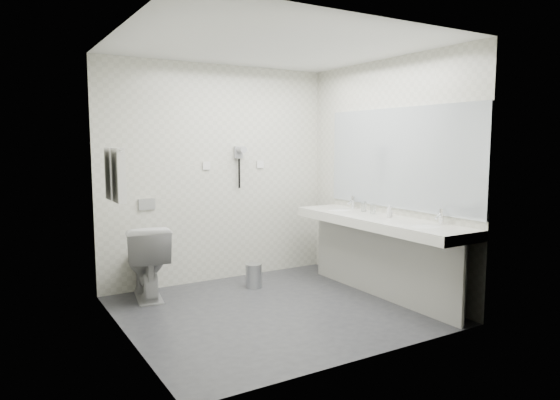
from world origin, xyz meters
TOP-DOWN VIEW (x-y plane):
  - floor at (0.00, 0.00)m, footprint 2.80×2.80m
  - ceiling at (0.00, 0.00)m, footprint 2.80×2.80m
  - wall_back at (0.00, 1.30)m, footprint 2.80×0.00m
  - wall_front at (0.00, -1.30)m, footprint 2.80×0.00m
  - wall_left at (-1.40, 0.00)m, footprint 0.00×2.60m
  - wall_right at (1.40, 0.00)m, footprint 0.00×2.60m
  - vanity_counter at (1.12, -0.20)m, footprint 0.55×2.20m
  - vanity_panel at (1.15, -0.20)m, footprint 0.03×2.15m
  - vanity_post_near at (1.18, -1.24)m, footprint 0.06×0.06m
  - vanity_post_far at (1.18, 0.84)m, footprint 0.06×0.06m
  - mirror at (1.39, -0.20)m, footprint 0.02×2.20m
  - basin_near at (1.12, -0.85)m, footprint 0.40×0.31m
  - basin_far at (1.12, 0.45)m, footprint 0.40×0.31m
  - faucet_near at (1.32, -0.85)m, footprint 0.04×0.04m
  - faucet_far at (1.32, 0.45)m, footprint 0.04×0.04m
  - soap_bottle_a at (1.25, -0.23)m, footprint 0.06×0.06m
  - soap_bottle_c at (1.20, -0.27)m, footprint 0.06×0.06m
  - glass_left at (1.23, 0.00)m, footprint 0.07×0.07m
  - glass_right at (1.27, 0.21)m, footprint 0.07×0.07m
  - toilet at (-0.94, 1.03)m, footprint 0.55×0.83m
  - flush_plate at (-0.85, 1.29)m, footprint 0.18×0.02m
  - pedal_bin at (0.18, 0.78)m, footprint 0.23×0.23m
  - bin_lid at (0.18, 0.78)m, footprint 0.18×0.18m
  - towel_rail at (-1.35, 0.55)m, footprint 0.02×0.62m
  - towel_near at (-1.34, 0.41)m, footprint 0.07×0.24m
  - towel_far at (-1.34, 0.69)m, footprint 0.07×0.24m
  - dryer_cradle at (0.25, 1.27)m, footprint 0.10×0.04m
  - dryer_barrel at (0.25, 1.20)m, footprint 0.08×0.14m
  - dryer_cord at (0.25, 1.26)m, footprint 0.02×0.02m
  - switch_plate_a at (-0.15, 1.29)m, footprint 0.09×0.02m
  - switch_plate_b at (0.55, 1.29)m, footprint 0.09×0.02m

SIDE VIEW (x-z plane):
  - floor at x=0.00m, z-range 0.00..0.00m
  - pedal_bin at x=0.18m, z-range 0.00..0.25m
  - bin_lid at x=0.18m, z-range 0.25..0.27m
  - vanity_panel at x=1.15m, z-range 0.00..0.75m
  - vanity_post_near at x=1.18m, z-range 0.00..0.75m
  - vanity_post_far at x=1.18m, z-range 0.00..0.75m
  - toilet at x=-0.94m, z-range 0.00..0.77m
  - vanity_counter at x=1.12m, z-range 0.75..0.85m
  - basin_near at x=1.12m, z-range 0.81..0.86m
  - basin_far at x=1.12m, z-range 0.81..0.86m
  - soap_bottle_a at x=1.25m, z-range 0.85..0.95m
  - glass_right at x=1.27m, z-range 0.85..0.96m
  - glass_left at x=1.23m, z-range 0.85..0.96m
  - soap_bottle_c at x=1.20m, z-range 0.85..0.98m
  - faucet_near at x=1.32m, z-range 0.85..1.00m
  - faucet_far at x=1.32m, z-range 0.85..1.00m
  - flush_plate at x=-0.85m, z-range 0.89..1.01m
  - wall_back at x=0.00m, z-range -0.15..2.65m
  - wall_front at x=0.00m, z-range -0.15..2.65m
  - wall_left at x=-1.40m, z-range -0.05..2.55m
  - wall_right at x=1.40m, z-range -0.05..2.55m
  - dryer_cord at x=0.25m, z-range 1.07..1.43m
  - towel_near at x=-1.34m, z-range 1.09..1.57m
  - towel_far at x=-1.34m, z-range 1.09..1.57m
  - switch_plate_a at x=-0.15m, z-range 1.31..1.40m
  - switch_plate_b at x=0.55m, z-range 1.31..1.40m
  - mirror at x=1.39m, z-range 0.92..1.98m
  - dryer_cradle at x=0.25m, z-range 1.43..1.57m
  - dryer_barrel at x=0.25m, z-range 1.49..1.57m
  - towel_rail at x=-1.35m, z-range 1.54..1.56m
  - ceiling at x=0.00m, z-range 2.50..2.50m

